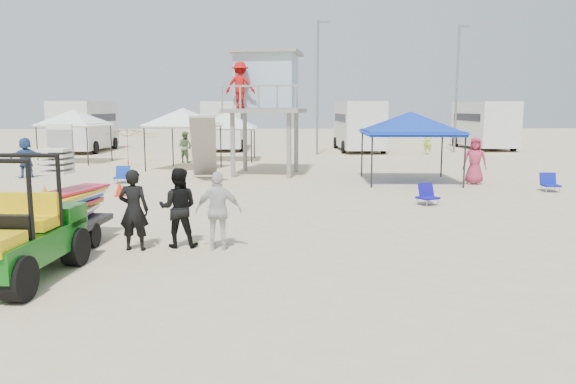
{
  "coord_description": "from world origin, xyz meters",
  "views": [
    {
      "loc": [
        0.19,
        -7.36,
        2.86
      ],
      "look_at": [
        0.5,
        3.0,
        1.3
      ],
      "focal_mm": 35.0,
      "sensor_mm": 36.0,
      "label": 1
    }
  ],
  "objects_px": {
    "utility_cart": "(10,225)",
    "man_left": "(134,210)",
    "canopy_blue": "(411,115)",
    "lifeguard_tower": "(263,85)",
    "surf_trailer": "(63,204)"
  },
  "relations": [
    {
      "from": "utility_cart",
      "to": "man_left",
      "type": "relative_size",
      "value": 1.71
    },
    {
      "from": "canopy_blue",
      "to": "lifeguard_tower",
      "type": "bearing_deg",
      "value": 154.65
    },
    {
      "from": "utility_cart",
      "to": "lifeguard_tower",
      "type": "relative_size",
      "value": 0.55
    },
    {
      "from": "surf_trailer",
      "to": "lifeguard_tower",
      "type": "relative_size",
      "value": 0.49
    },
    {
      "from": "surf_trailer",
      "to": "canopy_blue",
      "type": "bearing_deg",
      "value": 46.16
    },
    {
      "from": "lifeguard_tower",
      "to": "surf_trailer",
      "type": "bearing_deg",
      "value": -107.28
    },
    {
      "from": "utility_cart",
      "to": "lifeguard_tower",
      "type": "xyz_separation_m",
      "value": [
        3.96,
        15.05,
        2.84
      ]
    },
    {
      "from": "utility_cart",
      "to": "man_left",
      "type": "distance_m",
      "value": 2.55
    },
    {
      "from": "lifeguard_tower",
      "to": "canopy_blue",
      "type": "xyz_separation_m",
      "value": [
        5.67,
        -2.69,
        -1.23
      ]
    },
    {
      "from": "surf_trailer",
      "to": "lifeguard_tower",
      "type": "height_order",
      "value": "lifeguard_tower"
    },
    {
      "from": "surf_trailer",
      "to": "canopy_blue",
      "type": "xyz_separation_m",
      "value": [
        9.63,
        10.03,
        1.65
      ]
    },
    {
      "from": "canopy_blue",
      "to": "utility_cart",
      "type": "bearing_deg",
      "value": -127.93
    },
    {
      "from": "utility_cart",
      "to": "man_left",
      "type": "height_order",
      "value": "utility_cart"
    },
    {
      "from": "utility_cart",
      "to": "canopy_blue",
      "type": "height_order",
      "value": "canopy_blue"
    },
    {
      "from": "utility_cart",
      "to": "surf_trailer",
      "type": "distance_m",
      "value": 2.34
    }
  ]
}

